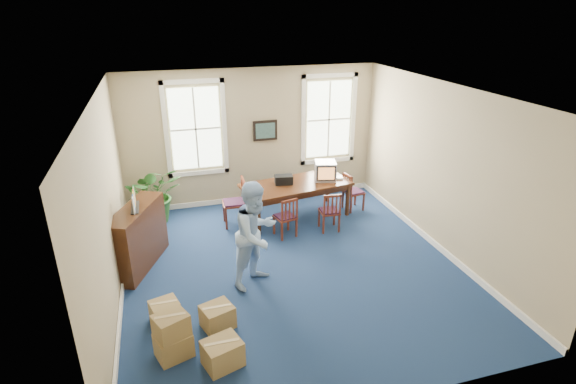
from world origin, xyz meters
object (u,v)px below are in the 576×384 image
object	(u,v)px
conference_table	(296,200)
potted_plant	(155,194)
man	(256,234)
cardboard_boxes	(185,328)
credenza	(138,236)
crt_tv	(325,171)
chair_near_left	(285,216)

from	to	relation	value
conference_table	potted_plant	xyz separation A→B (m)	(-3.04, 0.63, 0.25)
man	cardboard_boxes	distance (m)	1.98
conference_table	credenza	distance (m)	3.58
conference_table	crt_tv	distance (m)	0.94
crt_tv	cardboard_boxes	size ratio (longest dim) A/B	0.41
credenza	potted_plant	distance (m)	1.84
crt_tv	credenza	distance (m)	4.28
credenza	cardboard_boxes	distance (m)	2.57
crt_tv	cardboard_boxes	xyz separation A→B (m)	(-3.45, -3.72, -0.67)
crt_tv	chair_near_left	size ratio (longest dim) A/B	0.57
credenza	conference_table	bearing A→B (deg)	43.04
potted_plant	cardboard_boxes	xyz separation A→B (m)	(0.30, -4.29, -0.30)
man	potted_plant	size ratio (longest dim) A/B	1.41
crt_tv	chair_near_left	distance (m)	1.59
man	potted_plant	distance (m)	3.36
chair_near_left	potted_plant	xyz separation A→B (m)	(-2.55, 1.44, 0.22)
cardboard_boxes	chair_near_left	bearing A→B (deg)	51.68
conference_table	cardboard_boxes	distance (m)	4.57
chair_near_left	cardboard_boxes	xyz separation A→B (m)	(-2.25, -2.85, -0.09)
conference_table	credenza	world-z (taller)	credenza
credenza	man	bearing A→B (deg)	-6.23
cardboard_boxes	man	bearing A→B (deg)	45.69
crt_tv	man	size ratio (longest dim) A/B	0.27
crt_tv	potted_plant	bearing A→B (deg)	-174.07
conference_table	potted_plant	distance (m)	3.11
man	cardboard_boxes	xyz separation A→B (m)	(-1.32, -1.35, -0.58)
conference_table	man	world-z (taller)	man
man	cardboard_boxes	size ratio (longest dim) A/B	1.50
crt_tv	conference_table	bearing A→B (deg)	-160.97
conference_table	credenza	size ratio (longest dim) A/B	1.53
conference_table	credenza	bearing A→B (deg)	-170.10
conference_table	potted_plant	bearing A→B (deg)	158.90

